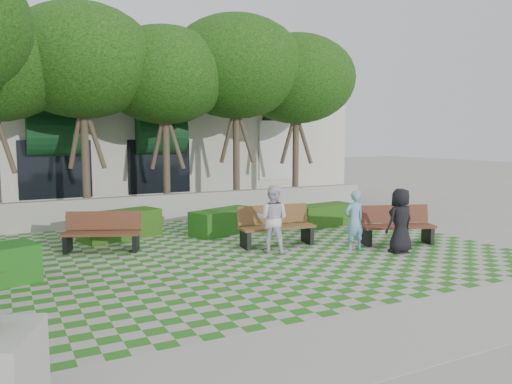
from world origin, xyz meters
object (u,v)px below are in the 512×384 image
person_dark (400,221)px  person_blue (354,220)px  bench_east (396,226)px  bench_mid (276,226)px  bench_west (102,233)px  person_white (272,219)px  hedge_midright (224,221)px  hedge_midleft (121,225)px  hedge_east (324,215)px

person_dark → person_blue: bearing=-48.1°
bench_east → bench_mid: (-2.93, 1.31, 0.02)m
bench_west → person_white: 4.23m
hedge_midright → hedge_midleft: 2.92m
hedge_east → hedge_midright: bearing=174.5°
person_blue → person_dark: (0.80, -0.76, 0.04)m
hedge_east → hedge_midright: 3.34m
person_blue → bench_east: bearing=-176.5°
bench_mid → hedge_east: bearing=38.2°
bench_west → hedge_east: 6.91m
hedge_midright → hedge_midleft: (-2.84, 0.66, 0.03)m
bench_east → bench_mid: size_ratio=0.99×
hedge_east → person_blue: 3.39m
person_dark → person_white: size_ratio=0.96×
person_dark → hedge_midright: bearing=-60.2°
bench_west → person_blue: size_ratio=1.30×
person_dark → bench_west: bearing=-33.0°
hedge_east → person_blue: size_ratio=1.31×
bench_east → bench_west: bearing=178.0°
bench_west → person_blue: person_blue is taller
person_dark → person_white: (-2.74, 1.49, 0.03)m
bench_mid → hedge_midright: size_ratio=1.00×
hedge_east → bench_west: bearing=-177.0°
hedge_east → person_white: (-3.21, -2.40, 0.48)m
hedge_midleft → person_dark: person_dark is taller
bench_east → bench_mid: bench_mid is taller
hedge_midright → bench_mid: bearing=-74.4°
hedge_east → person_dark: bearing=-96.9°
bench_west → hedge_east: bearing=26.0°
hedge_east → person_blue: (-1.27, -3.12, 0.41)m
bench_mid → person_blue: 2.02m
hedge_midright → person_dark: person_dark is taller
bench_west → person_dark: bearing=-5.7°
bench_east → person_dark: person_dark is taller
bench_mid → hedge_midleft: size_ratio=0.93×
bench_west → person_dark: size_ratio=1.23×
hedge_east → hedge_midleft: (-6.16, 0.98, 0.04)m
hedge_midright → person_blue: 4.03m
bench_west → person_blue: (5.63, -2.75, 0.28)m
hedge_east → person_white: size_ratio=1.19×
bench_mid → person_white: (-0.46, -0.64, 0.32)m
bench_east → bench_west: (-7.08, 2.70, -0.02)m
hedge_midleft → person_white: size_ratio=1.33×
bench_mid → person_white: 0.85m
hedge_midright → person_white: 2.76m
bench_east → person_dark: 1.09m
hedge_midleft → person_dark: 7.50m
bench_east → person_dark: (-0.65, -0.82, 0.31)m
person_dark → hedge_east: bearing=-101.3°
bench_east → hedge_midright: (-3.51, 3.39, -0.13)m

